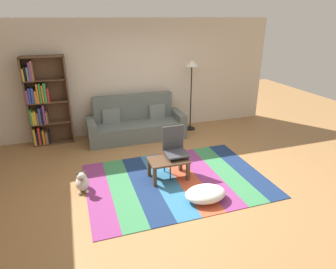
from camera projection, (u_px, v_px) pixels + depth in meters
The scene contains 11 objects.
ground_plane at pixel (176, 175), 5.45m from camera, with size 14.00×14.00×0.00m, color #9E7042.
back_wall at pixel (141, 77), 7.18m from camera, with size 6.80×0.10×2.70m, color beige.
rug at pixel (176, 180), 5.26m from camera, with size 3.13×2.23×0.01m.
couch at pixel (136, 124), 7.01m from camera, with size 2.26×0.80×1.00m.
bookshelf at pixel (43, 104), 6.45m from camera, with size 0.90×0.28×1.96m.
coffee_table at pixel (168, 163), 5.22m from camera, with size 0.69×0.45×0.37m.
pouf at pixel (205, 194), 4.65m from camera, with size 0.66×0.48×0.22m, color white.
dog at pixel (82, 182), 4.90m from camera, with size 0.22×0.35×0.40m.
standing_lamp at pixel (192, 72), 7.11m from camera, with size 0.32×0.32×1.75m.
tv_remote at pixel (170, 157), 5.27m from camera, with size 0.04×0.15×0.02m, color black.
folding_chair at pixel (175, 147), 5.32m from camera, with size 0.40×0.40×0.90m.
Camera 1 is at (-1.66, -4.47, 2.73)m, focal length 31.47 mm.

